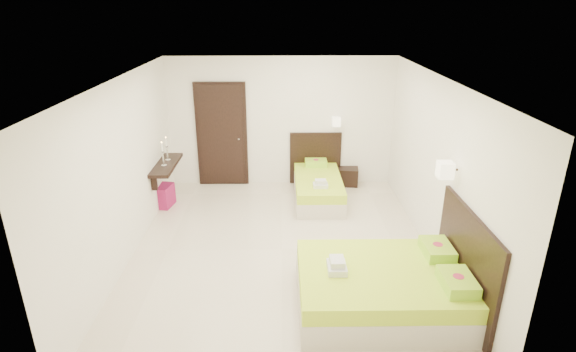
{
  "coord_description": "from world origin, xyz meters",
  "views": [
    {
      "loc": [
        0.01,
        -6.03,
        3.57
      ],
      "look_at": [
        0.1,
        0.3,
        1.1
      ],
      "focal_mm": 28.0,
      "sensor_mm": 36.0,
      "label": 1
    }
  ],
  "objects_px": {
    "bed_double": "(388,286)",
    "nightstand": "(348,176)",
    "ottoman": "(161,195)",
    "bed_single": "(318,185)"
  },
  "relations": [
    {
      "from": "bed_double",
      "to": "nightstand",
      "type": "height_order",
      "value": "bed_double"
    },
    {
      "from": "ottoman",
      "to": "nightstand",
      "type": "bearing_deg",
      "value": 15.23
    },
    {
      "from": "bed_double",
      "to": "nightstand",
      "type": "bearing_deg",
      "value": 89.1
    },
    {
      "from": "bed_single",
      "to": "nightstand",
      "type": "relative_size",
      "value": 4.25
    },
    {
      "from": "nightstand",
      "to": "bed_double",
      "type": "bearing_deg",
      "value": -84.54
    },
    {
      "from": "nightstand",
      "to": "bed_single",
      "type": "bearing_deg",
      "value": -128.8
    },
    {
      "from": "bed_double",
      "to": "ottoman",
      "type": "xyz_separation_m",
      "value": [
        -3.56,
        3.03,
        -0.1
      ]
    },
    {
      "from": "bed_single",
      "to": "bed_double",
      "type": "relative_size",
      "value": 0.85
    },
    {
      "from": "ottoman",
      "to": "bed_single",
      "type": "bearing_deg",
      "value": 6.16
    },
    {
      "from": "nightstand",
      "to": "ottoman",
      "type": "height_order",
      "value": "ottoman"
    }
  ]
}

